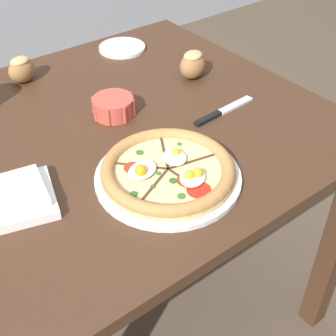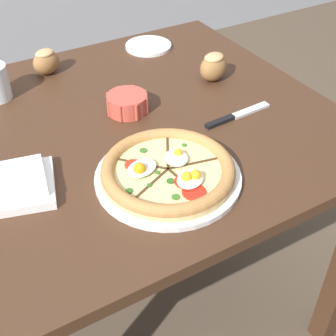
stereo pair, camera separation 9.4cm
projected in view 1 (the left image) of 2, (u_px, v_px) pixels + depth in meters
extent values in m
plane|color=brown|center=(103.00, 322.00, 1.53)|extent=(12.00, 12.00, 0.00)
cube|color=#422819|center=(76.00, 146.00, 1.08)|extent=(1.22, 0.90, 0.03)
cube|color=#422819|center=(335.00, 245.00, 1.33)|extent=(0.06, 0.06, 0.70)
cube|color=#422819|center=(164.00, 122.00, 1.82)|extent=(0.06, 0.06, 0.70)
cylinder|color=white|center=(168.00, 177.00, 0.96)|extent=(0.30, 0.30, 0.01)
cylinder|color=#DBB775|center=(168.00, 173.00, 0.95)|extent=(0.27, 0.27, 0.01)
cylinder|color=#E0CC84|center=(168.00, 170.00, 0.95)|extent=(0.23, 0.23, 0.00)
torus|color=#B27A42|center=(168.00, 169.00, 0.95)|extent=(0.27, 0.27, 0.03)
cube|color=#472D19|center=(164.00, 152.00, 0.99)|extent=(0.06, 0.10, 0.00)
cube|color=#472D19|center=(140.00, 166.00, 0.95)|extent=(0.08, 0.09, 0.00)
cube|color=#472D19|center=(154.00, 185.00, 0.91)|extent=(0.11, 0.05, 0.00)
cube|color=#472D19|center=(188.00, 182.00, 0.92)|extent=(0.02, 0.11, 0.00)
cube|color=#472D19|center=(193.00, 161.00, 0.97)|extent=(0.11, 0.03, 0.00)
cylinder|color=red|center=(187.00, 180.00, 0.92)|extent=(0.04, 0.04, 0.00)
cylinder|color=red|center=(199.00, 190.00, 0.90)|extent=(0.05, 0.05, 0.00)
cylinder|color=red|center=(132.00, 168.00, 0.95)|extent=(0.04, 0.04, 0.00)
ellipsoid|color=white|center=(174.00, 157.00, 0.97)|extent=(0.07, 0.07, 0.01)
sphere|color=#F4AD1E|center=(176.00, 152.00, 0.97)|extent=(0.02, 0.02, 0.02)
ellipsoid|color=white|center=(192.00, 177.00, 0.92)|extent=(0.08, 0.08, 0.01)
sphere|color=#F4AD1E|center=(189.00, 175.00, 0.91)|extent=(0.02, 0.02, 0.02)
ellipsoid|color=white|center=(142.00, 170.00, 0.93)|extent=(0.08, 0.07, 0.01)
sphere|color=orange|center=(141.00, 171.00, 0.92)|extent=(0.02, 0.02, 0.02)
ellipsoid|color=white|center=(192.00, 175.00, 0.92)|extent=(0.06, 0.06, 0.01)
sphere|color=#F4AD1E|center=(197.00, 173.00, 0.92)|extent=(0.02, 0.02, 0.02)
cylinder|color=#386B23|center=(140.00, 152.00, 0.99)|extent=(0.02, 0.02, 0.00)
cylinder|color=#2D5B1E|center=(173.00, 181.00, 0.92)|extent=(0.02, 0.02, 0.00)
cylinder|color=#386B23|center=(179.00, 144.00, 1.01)|extent=(0.01, 0.01, 0.00)
cylinder|color=#386B23|center=(197.00, 185.00, 0.91)|extent=(0.01, 0.01, 0.00)
cylinder|color=#386B23|center=(181.00, 196.00, 0.88)|extent=(0.02, 0.02, 0.00)
cylinder|color=#2D5B1E|center=(153.00, 187.00, 0.90)|extent=(0.01, 0.01, 0.00)
cylinder|color=#2D5B1E|center=(134.00, 194.00, 0.89)|extent=(0.01, 0.01, 0.00)
cylinder|color=#386B23|center=(181.00, 157.00, 0.97)|extent=(0.01, 0.01, 0.00)
cylinder|color=#386B23|center=(159.00, 173.00, 0.93)|extent=(0.01, 0.01, 0.00)
cylinder|color=#C64C3D|center=(113.00, 106.00, 1.14)|extent=(0.10, 0.10, 0.05)
cylinder|color=gold|center=(113.00, 104.00, 1.14)|extent=(0.08, 0.08, 0.03)
cylinder|color=#C64C3D|center=(130.00, 100.00, 1.17)|extent=(0.01, 0.01, 0.04)
cylinder|color=#C64C3D|center=(118.00, 96.00, 1.18)|extent=(0.01, 0.01, 0.04)
cylinder|color=#C64C3D|center=(103.00, 98.00, 1.17)|extent=(0.01, 0.01, 0.04)
cylinder|color=#C64C3D|center=(93.00, 105.00, 1.15)|extent=(0.01, 0.01, 0.04)
cylinder|color=#C64C3D|center=(96.00, 113.00, 1.12)|extent=(0.01, 0.01, 0.04)
cylinder|color=#C64C3D|center=(109.00, 118.00, 1.10)|extent=(0.01, 0.01, 0.04)
cylinder|color=#C64C3D|center=(125.00, 115.00, 1.11)|extent=(0.01, 0.01, 0.04)
cylinder|color=#C64C3D|center=(134.00, 108.00, 1.14)|extent=(0.01, 0.01, 0.04)
cube|color=white|center=(9.00, 202.00, 0.90)|extent=(0.21, 0.19, 0.02)
cube|color=white|center=(7.00, 195.00, 0.89)|extent=(0.16, 0.15, 0.02)
ellipsoid|color=olive|center=(193.00, 66.00, 1.28)|extent=(0.10, 0.09, 0.07)
ellipsoid|color=tan|center=(193.00, 55.00, 1.26)|extent=(0.07, 0.06, 0.02)
ellipsoid|color=olive|center=(22.00, 70.00, 1.27)|extent=(0.09, 0.08, 0.07)
ellipsoid|color=tan|center=(20.00, 61.00, 1.25)|extent=(0.07, 0.06, 0.02)
cube|color=silver|center=(235.00, 105.00, 1.18)|extent=(0.11, 0.03, 0.01)
cube|color=black|center=(208.00, 118.00, 1.13)|extent=(0.08, 0.02, 0.01)
cylinder|color=white|center=(122.00, 48.00, 1.44)|extent=(0.14, 0.14, 0.01)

